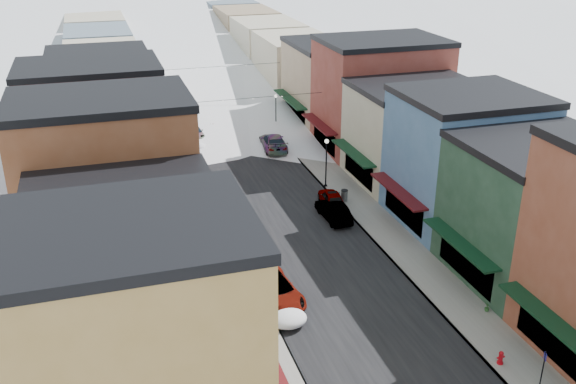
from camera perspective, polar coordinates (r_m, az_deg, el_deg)
road at (r=84.11m, az=-7.10°, el=7.55°), size 10.00×160.00×0.01m
sidewalk_left at (r=83.26m, az=-11.60°, el=7.13°), size 3.20×160.00×0.15m
sidewalk_right at (r=85.43m, az=-2.71°, el=8.00°), size 3.20×160.00×0.15m
curb_left at (r=83.41m, az=-10.54°, el=7.25°), size 0.10×160.00×0.15m
curb_right at (r=85.07m, az=-3.73°, el=7.91°), size 0.10×160.00×0.15m
bldg_l_yellow at (r=29.22m, az=-12.96°, el=-12.73°), size 11.30×8.70×11.50m
bldg_l_cream at (r=36.95m, az=-14.02°, el=-6.43°), size 11.30×8.20×9.50m
bldg_l_brick_near at (r=43.52m, az=-15.65°, el=0.28°), size 12.30×8.20×12.50m
bldg_l_grayblue at (r=52.08m, az=-15.34°, el=2.08°), size 11.30×9.20×9.00m
bldg_l_brick_far at (r=60.30m, az=-16.84°, el=5.80°), size 13.30×9.20×11.00m
bldg_l_tan at (r=70.07m, az=-16.20°, el=7.83°), size 11.30×11.20×10.00m
bldg_r_green at (r=45.44m, az=21.25°, el=-1.56°), size 11.30×9.20×9.50m
bldg_r_blue at (r=51.96m, az=15.42°, el=2.90°), size 11.30×9.20×10.50m
bldg_r_cream at (r=59.75m, az=11.27°, el=5.20°), size 12.30×9.20×9.00m
bldg_r_brick_far at (r=67.31m, az=8.16°, el=8.57°), size 13.30×9.20×11.50m
bldg_r_tan at (r=76.07m, az=4.24°, el=9.67°), size 11.30×11.20×9.50m
distant_blocks at (r=105.40m, az=-9.58°, el=12.84°), size 34.00×55.00×8.00m
overhead_cables at (r=70.66m, az=-5.46°, el=9.77°), size 16.40×15.04×0.04m
car_white_suv at (r=41.31m, az=-1.14°, el=-8.68°), size 3.12×5.73×1.52m
car_silver_sedan at (r=50.16m, az=-4.43°, el=-2.70°), size 2.10×4.28×1.41m
car_dark_hatch at (r=55.07m, az=-5.73°, el=-0.30°), size 1.68×4.22×1.37m
car_silver_wagon at (r=71.39m, az=-8.55°, el=5.27°), size 2.92×5.88×1.64m
car_green_sedan at (r=51.91m, az=4.06°, el=-1.69°), size 1.73×4.60×1.50m
car_gray_suv at (r=54.34m, az=3.90°, el=-0.55°), size 2.09×4.30×1.41m
car_black_sedan at (r=67.43m, az=-1.31°, el=4.46°), size 2.92×6.00×1.68m
car_lane_silver at (r=72.86m, az=-6.93°, el=5.63°), size 1.83×4.16×1.39m
car_lane_white at (r=88.63m, az=-6.99°, el=8.88°), size 3.08×5.71×1.52m
fire_hydrant at (r=37.91m, az=18.38°, el=-13.83°), size 0.46×0.35×0.79m
parking_sign at (r=36.30m, az=21.74°, el=-14.24°), size 0.13×0.31×2.36m
trash_can at (r=55.08m, az=5.03°, el=-0.29°), size 0.59×0.59×1.00m
streetlamp_near at (r=57.16m, az=3.43°, el=3.14°), size 0.37×0.37×4.46m
streetlamp_far at (r=72.89m, az=-1.09°, el=7.49°), size 0.34×0.34×4.12m
planter_far at (r=42.08m, az=17.27°, el=-9.77°), size 0.43×0.43×0.54m
snow_pile_near at (r=39.25m, az=0.04°, el=-11.13°), size 2.23×2.57×0.94m
snow_pile_mid at (r=52.23m, az=-5.63°, el=-1.94°), size 2.25×2.58×0.95m
snow_pile_far at (r=67.86m, az=-8.22°, el=3.98°), size 2.15×2.53×0.91m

